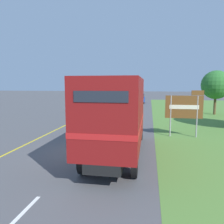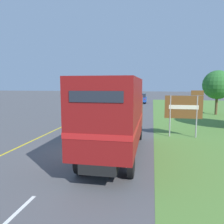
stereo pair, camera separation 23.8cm
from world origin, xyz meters
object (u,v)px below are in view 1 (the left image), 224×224
lead_car_white (105,106)px  highway_sign (185,108)px  lead_car_blue_ahead (140,98)px  roadside_tree_mid (216,85)px  horse_trailer_truck (117,114)px

lead_car_white → highway_sign: highway_sign is taller
lead_car_blue_ahead → highway_sign: highway_sign is taller
highway_sign → roadside_tree_mid: (5.18, 11.94, 1.47)m
lead_car_blue_ahead → highway_sign: size_ratio=1.27×
horse_trailer_truck → lead_car_blue_ahead: (-0.22, 30.43, -1.13)m
horse_trailer_truck → lead_car_white: 15.02m
lead_car_blue_ahead → horse_trailer_truck: bearing=-89.6°
horse_trailer_truck → lead_car_blue_ahead: size_ratio=1.98×
lead_car_blue_ahead → highway_sign: (4.01, -25.77, 1.02)m
lead_car_white → highway_sign: 12.37m
lead_car_blue_ahead → lead_car_white: bearing=-101.9°
roadside_tree_mid → lead_car_blue_ahead: bearing=123.6°
highway_sign → lead_car_white: bearing=126.6°
highway_sign → horse_trailer_truck: bearing=-129.1°
lead_car_white → lead_car_blue_ahead: (3.34, 15.88, 0.00)m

